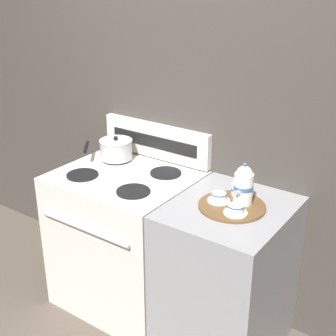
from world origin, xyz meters
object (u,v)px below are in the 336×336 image
Objects in this scene: teacup_left at (236,209)px; creamer_jug at (237,189)px; serving_tray at (232,206)px; teacup_right at (218,197)px; saucepan at (116,149)px; stove at (127,239)px; teapot at (243,185)px.

teacup_left is 0.21m from creamer_jug.
teacup_right is (-0.08, -0.01, 0.03)m from serving_tray.
teacup_left is 1.85× the size of creamer_jug.
stove is at bearing -37.90° from saucepan.
creamer_jug is at bearing 133.30° from teapot.
teapot reaches higher than serving_tray.
serving_tray is at bearing 0.26° from stove.
teapot reaches higher than creamer_jug.
teacup_right reaches higher than serving_tray.
serving_tray is 2.91× the size of teacup_right.
teacup_right is at bearing -153.60° from teapot.
saucepan is 2.61× the size of teacup_right.
serving_tray is (0.90, -0.15, -0.07)m from saucepan.
serving_tray is 0.10m from teacup_left.
creamer_jug is (0.86, -0.03, -0.03)m from saucepan.
serving_tray is 5.39× the size of creamer_jug.
teacup_right is at bearing -175.23° from serving_tray.
teacup_left is at bearing -52.51° from serving_tray.
teacup_left is (0.06, -0.07, 0.03)m from serving_tray.
creamer_jug is (-0.04, 0.12, 0.04)m from serving_tray.
stove is at bearing -179.74° from serving_tray.
stove is 14.05× the size of creamer_jug.
teapot reaches higher than teacup_right.
saucepan reaches higher than creamer_jug.
teacup_left is at bearing -78.72° from teapot.
teacup_right is 1.85× the size of creamer_jug.
saucepan is 0.90× the size of serving_tray.
teacup_left is 0.15m from teacup_right.
creamer_jug is at bearing 115.49° from teacup_left.
saucepan is 0.91m from serving_tray.
serving_tray is 0.13m from creamer_jug.
creamer_jug is (0.67, 0.12, 0.48)m from stove.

